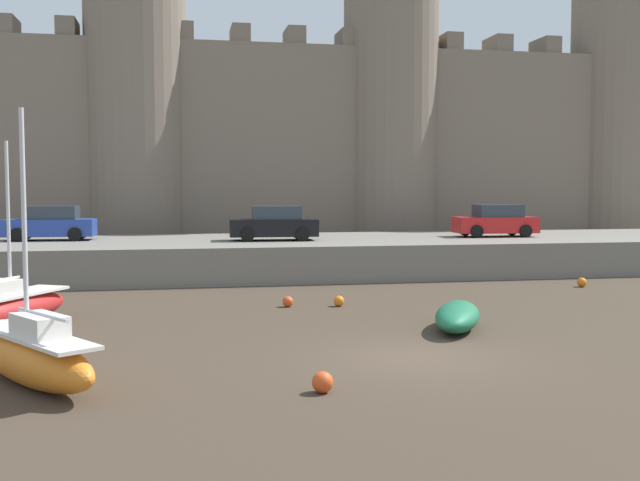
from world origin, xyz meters
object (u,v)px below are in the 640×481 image
sailboat_midflat_centre (4,308)px  mooring_buoy_off_centre (288,302)px  car_quay_centre_west (274,224)px  mooring_buoy_near_shore (323,382)px  car_quay_east (51,224)px  car_quay_centre_east (496,221)px  mooring_buoy_mid_mud (582,282)px  sailboat_foreground_centre (33,355)px  rowboat_near_channel_left (457,316)px  mooring_buoy_near_channel (339,301)px

sailboat_midflat_centre → mooring_buoy_off_centre: bearing=14.7°
car_quay_centre_west → mooring_buoy_near_shore: bearing=-94.7°
sailboat_midflat_centre → car_quay_east: 14.28m
mooring_buoy_near_shore → car_quay_centre_east: (13.08, 21.22, 2.16)m
sailboat_midflat_centre → mooring_buoy_mid_mud: (21.29, 5.13, -0.39)m
car_quay_east → sailboat_foreground_centre: bearing=-82.0°
car_quay_centre_west → car_quay_east: (-10.36, 2.05, 0.00)m
sailboat_midflat_centre → rowboat_near_channel_left: (12.83, -2.75, -0.17)m
sailboat_midflat_centre → mooring_buoy_off_centre: size_ratio=14.69×
rowboat_near_channel_left → car_quay_east: 21.86m
mooring_buoy_mid_mud → car_quay_centre_west: 13.90m
sailboat_foreground_centre → rowboat_near_channel_left: (10.79, 4.12, -0.22)m
mooring_buoy_near_channel → car_quay_centre_west: (-0.94, 10.03, 2.19)m
mooring_buoy_near_shore → car_quay_east: car_quay_east is taller
rowboat_near_channel_left → mooring_buoy_near_shore: bearing=-131.3°
mooring_buoy_off_centre → car_quay_centre_east: 16.20m
mooring_buoy_off_centre → car_quay_east: size_ratio=0.09×
sailboat_foreground_centre → mooring_buoy_near_shore: 5.98m
mooring_buoy_near_channel → car_quay_centre_east: (10.45, 10.64, 2.19)m
mooring_buoy_near_channel → car_quay_east: (-11.30, 12.08, 2.19)m
mooring_buoy_near_channel → mooring_buoy_off_centre: bearing=173.0°
mooring_buoy_mid_mud → sailboat_midflat_centre: bearing=-166.5°
mooring_buoy_near_shore → car_quay_centre_west: size_ratio=0.10×
car_quay_centre_east → mooring_buoy_mid_mud: bearing=-86.7°
rowboat_near_channel_left → sailboat_foreground_centre: bearing=-159.1°
sailboat_midflat_centre → mooring_buoy_off_centre: (8.66, 2.27, -0.39)m
car_quay_centre_east → car_quay_east: (-21.75, 1.44, 0.00)m
mooring_buoy_mid_mud → rowboat_near_channel_left: bearing=-137.0°
sailboat_midflat_centre → mooring_buoy_near_channel: size_ratio=14.78×
mooring_buoy_near_channel → mooring_buoy_off_centre: mooring_buoy_off_centre is taller
sailboat_midflat_centre → mooring_buoy_near_channel: 10.61m
sailboat_midflat_centre → rowboat_near_channel_left: size_ratio=1.49×
rowboat_near_channel_left → mooring_buoy_mid_mud: rowboat_near_channel_left is taller
car_quay_centre_east → mooring_buoy_off_centre: bearing=-139.5°
sailboat_midflat_centre → mooring_buoy_near_shore: size_ratio=12.59×
mooring_buoy_near_shore → car_quay_east: (-8.67, 22.65, 2.16)m
mooring_buoy_near_channel → car_quay_centre_east: car_quay_centre_east is taller
mooring_buoy_near_shore → mooring_buoy_near_channel: bearing=76.0°
sailboat_midflat_centre → car_quay_centre_west: sailboat_midflat_centre is taller
sailboat_midflat_centre → mooring_buoy_mid_mud: 21.91m
rowboat_near_channel_left → car_quay_east: size_ratio=0.87×
sailboat_foreground_centre → car_quay_centre_west: size_ratio=1.37×
sailboat_midflat_centre → mooring_buoy_near_shore: bearing=-47.6°
rowboat_near_channel_left → mooring_buoy_near_shore: size_ratio=8.44×
mooring_buoy_mid_mud → car_quay_centre_west: bearing=149.5°
mooring_buoy_mid_mud → car_quay_centre_east: (-0.44, 7.57, 2.19)m
rowboat_near_channel_left → car_quay_centre_west: (-3.37, 14.85, 1.97)m
sailboat_midflat_centre → mooring_buoy_off_centre: 8.96m
rowboat_near_channel_left → mooring_buoy_off_centre: (-4.17, 5.03, -0.23)m
car_quay_east → rowboat_near_channel_left: bearing=-50.9°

